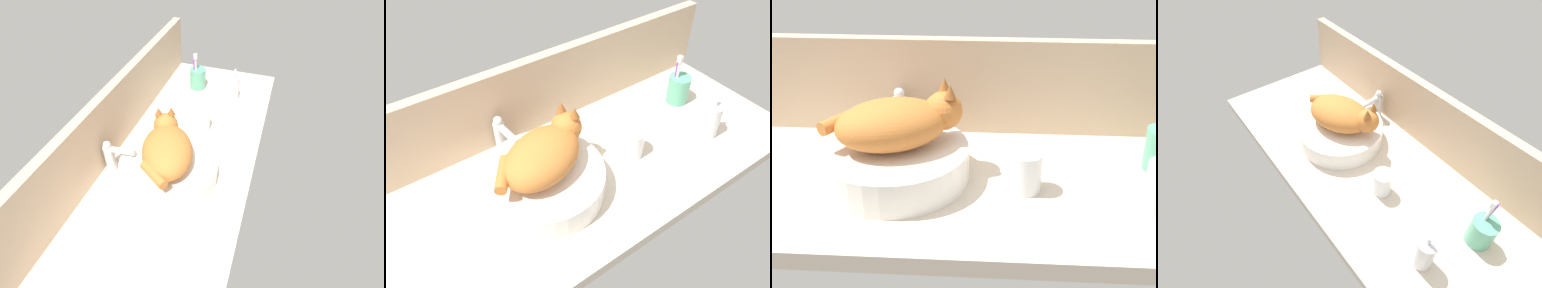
% 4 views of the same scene
% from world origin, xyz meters
% --- Properties ---
extents(ground_plane, '(1.38, 0.57, 0.04)m').
position_xyz_m(ground_plane, '(0.00, 0.00, -0.02)').
color(ground_plane, beige).
extents(backsplash_panel, '(1.38, 0.04, 0.25)m').
position_xyz_m(backsplash_panel, '(0.00, 0.27, 0.13)').
color(backsplash_panel, '#CCAD8C').
rests_on(backsplash_panel, ground_plane).
extents(sink_basin, '(0.34, 0.34, 0.08)m').
position_xyz_m(sink_basin, '(-0.15, 0.00, 0.04)').
color(sink_basin, white).
rests_on(sink_basin, ground_plane).
extents(cat, '(0.31, 0.25, 0.14)m').
position_xyz_m(cat, '(-0.14, 0.01, 0.14)').
color(cat, '#CC7533').
rests_on(cat, sink_basin).
extents(faucet, '(0.04, 0.12, 0.14)m').
position_xyz_m(faucet, '(-0.17, 0.21, 0.07)').
color(faucet, silver).
rests_on(faucet, ground_plane).
extents(soap_dispenser, '(0.06, 0.06, 0.15)m').
position_xyz_m(soap_dispenser, '(0.41, -0.11, 0.06)').
color(soap_dispenser, silver).
rests_on(soap_dispenser, ground_plane).
extents(toothbrush_cup, '(0.08, 0.08, 0.19)m').
position_xyz_m(toothbrush_cup, '(0.47, 0.08, 0.05)').
color(toothbrush_cup, '#5BB28E').
rests_on(toothbrush_cup, ground_plane).
extents(water_glass, '(0.07, 0.07, 0.09)m').
position_xyz_m(water_glass, '(0.15, -0.03, 0.04)').
color(water_glass, white).
rests_on(water_glass, ground_plane).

